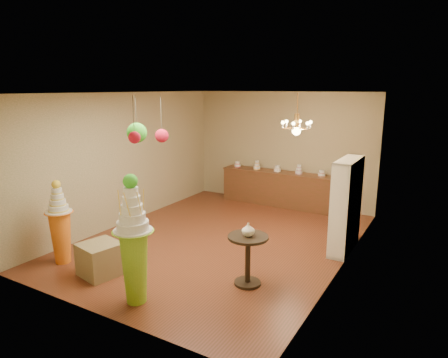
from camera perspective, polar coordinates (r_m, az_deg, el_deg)
The scene contains 17 objects.
floor at distance 8.40m, azimuth -0.55°, elevation -8.71°, with size 6.50×6.50×0.00m, color #5D2C19.
ceiling at distance 7.81m, azimuth -0.60°, elevation 12.20°, with size 6.50×6.50×0.00m, color silver.
wall_back at distance 10.85m, azimuth 8.28°, elevation 4.33°, with size 5.00×0.04×3.00m, color #9B8E69.
wall_front at distance 5.52m, azimuth -18.16°, elevation -4.58°, with size 5.00×0.04×3.00m, color #9B8E69.
wall_left at distance 9.48m, azimuth -13.69°, elevation 2.85°, with size 0.04×6.50×3.00m, color #9B8E69.
wall_right at distance 7.06m, azimuth 17.15°, elevation -0.76°, with size 0.04×6.50×3.00m, color #9B8E69.
pedestal_green at distance 5.98m, azimuth -12.72°, elevation -9.94°, with size 0.66×0.66×1.94m.
pedestal_orange at distance 7.76m, azimuth -22.32°, elevation -6.76°, with size 0.47×0.47×1.53m.
burlap_riser at distance 7.17m, azimuth -17.26°, elevation -10.86°, with size 0.61×0.61×0.55m, color olive.
sideboard at distance 10.79m, azimuth 7.54°, elevation -1.23°, with size 3.04×0.54×1.16m.
shelving_unit at distance 8.00m, azimuth 17.08°, elevation -3.61°, with size 0.33×1.20×1.80m.
round_table at distance 6.45m, azimuth 3.43°, elevation -10.53°, with size 0.79×0.79×0.83m.
vase at distance 6.30m, azimuth 3.48°, elevation -7.20°, with size 0.20×0.20×0.21m, color white.
pom_red_left at distance 6.42m, azimuth -8.88°, elevation 6.14°, with size 0.21×0.21×0.75m.
pom_green_mid at distance 6.10m, azimuth -12.35°, elevation 6.47°, with size 0.30×0.30×0.70m.
pom_red_right at distance 5.52m, azimuth -12.67°, elevation 5.84°, with size 0.17×0.17×0.64m.
chandelier at distance 8.19m, azimuth 10.32°, elevation 7.14°, with size 0.85×0.85×0.85m.
Camera 1 is at (4.00, -6.70, 3.10)m, focal length 32.00 mm.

